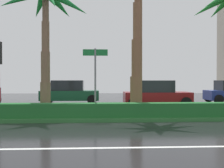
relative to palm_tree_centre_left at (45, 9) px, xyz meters
The scene contains 8 objects.
ground_plane 5.94m from the palm_tree_centre_left, 11.18° to the left, with size 90.00×42.00×0.10m, color black.
near_lane_divider_stripe 8.75m from the palm_tree_centre_left, 67.93° to the right, with size 81.00×0.14×0.01m, color white.
median_strip 5.83m from the palm_tree_centre_left, 10.37° to the right, with size 85.50×4.00×0.15m, color #2D6B33.
median_hedge 5.79m from the palm_tree_centre_left, 35.60° to the right, with size 76.50×0.70×0.60m.
palm_tree_centre_left is the anchor object (origin of this frame).
street_name_sign 4.31m from the palm_tree_centre_left, 31.20° to the right, with size 1.10×0.08×3.00m.
car_in_traffic_leading 7.96m from the palm_tree_centre_left, 86.15° to the left, with size 4.30×2.02×1.72m.
car_in_traffic_second 8.66m from the palm_tree_centre_left, 30.80° to the left, with size 4.30×2.02×1.72m.
Camera 1 is at (0.03, -4.73, 1.75)m, focal length 42.18 mm.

